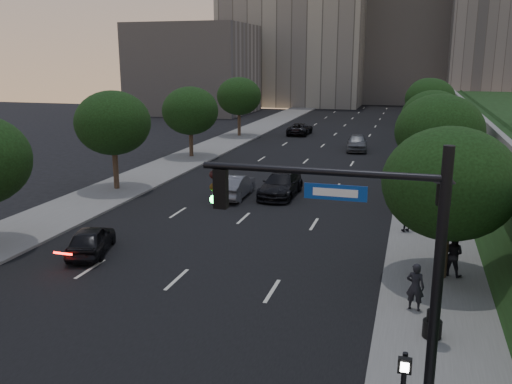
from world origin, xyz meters
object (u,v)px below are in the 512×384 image
(sedan_near_right, at_px, (281,184))
(pedestrian_c, at_px, (407,217))
(pedestrian_a, at_px, (415,287))
(sedan_mid_left, at_px, (235,186))
(street_lamp, at_px, (438,263))
(pedestrian_b, at_px, (452,254))
(sedan_far_left, at_px, (300,129))
(traffic_signal_mast, at_px, (386,290))
(sedan_near_left, at_px, (91,240))
(sedan_far_right, at_px, (357,142))

(sedan_near_right, height_order, pedestrian_c, pedestrian_c)
(sedan_near_right, xyz_separation_m, pedestrian_a, (8.46, -14.99, 0.24))
(sedan_mid_left, bearing_deg, street_lamp, 125.38)
(street_lamp, relative_size, pedestrian_c, 3.56)
(pedestrian_b, bearing_deg, pedestrian_c, -52.68)
(pedestrian_a, bearing_deg, sedan_far_left, -61.73)
(street_lamp, distance_m, sedan_near_right, 19.19)
(traffic_signal_mast, height_order, street_lamp, traffic_signal_mast)
(sedan_far_left, bearing_deg, sedan_near_left, 89.70)
(sedan_near_left, distance_m, pedestrian_b, 15.77)
(pedestrian_b, xyz_separation_m, pedestrian_c, (-1.87, 5.40, -0.11))
(sedan_far_right, bearing_deg, sedan_near_left, -110.74)
(sedan_near_right, distance_m, sedan_far_right, 19.50)
(sedan_far_left, xyz_separation_m, pedestrian_c, (12.75, -34.83, 0.25))
(traffic_signal_mast, bearing_deg, sedan_mid_left, 117.01)
(sedan_near_left, relative_size, sedan_far_right, 0.82)
(pedestrian_a, bearing_deg, pedestrian_c, -75.63)
(traffic_signal_mast, height_order, sedan_near_right, traffic_signal_mast)
(sedan_far_right, bearing_deg, pedestrian_b, -82.76)
(sedan_mid_left, height_order, sedan_far_right, sedan_far_right)
(traffic_signal_mast, bearing_deg, sedan_near_right, 109.49)
(sedan_mid_left, distance_m, sedan_far_left, 30.16)
(street_lamp, height_order, sedan_near_left, street_lamp)
(sedan_near_right, bearing_deg, sedan_mid_left, -156.12)
(sedan_near_left, bearing_deg, sedan_far_left, -109.15)
(traffic_signal_mast, relative_size, pedestrian_b, 3.89)
(street_lamp, bearing_deg, pedestrian_c, 95.28)
(pedestrian_b, bearing_deg, traffic_signal_mast, 96.09)
(traffic_signal_mast, distance_m, sedan_far_right, 41.34)
(sedan_near_left, xyz_separation_m, sedan_mid_left, (3.03, 11.69, 0.09))
(pedestrian_b, bearing_deg, pedestrian_a, 86.91)
(traffic_signal_mast, relative_size, sedan_near_right, 1.33)
(pedestrian_c, bearing_deg, sedan_mid_left, -53.70)
(traffic_signal_mast, bearing_deg, sedan_far_right, 96.68)
(sedan_far_left, relative_size, pedestrian_a, 2.89)
(sedan_far_left, bearing_deg, pedestrian_a, 107.90)
(sedan_mid_left, bearing_deg, pedestrian_a, 127.51)
(sedan_far_right, xyz_separation_m, pedestrian_b, (7.02, -30.62, 0.24))
(traffic_signal_mast, xyz_separation_m, sedan_mid_left, (-10.43, 20.47, -2.92))
(street_lamp, relative_size, sedan_near_left, 1.44)
(sedan_near_right, xyz_separation_m, sedan_far_right, (2.87, 19.29, 0.05))
(street_lamp, distance_m, sedan_near_left, 15.46)
(street_lamp, relative_size, sedan_near_right, 1.07)
(sedan_far_right, bearing_deg, sedan_near_right, -104.13)
(street_lamp, xyz_separation_m, pedestrian_a, (-0.56, 1.84, -1.62))
(sedan_mid_left, bearing_deg, pedestrian_c, 154.63)
(sedan_near_left, height_order, sedan_mid_left, sedan_mid_left)
(street_lamp, height_order, pedestrian_b, street_lamp)
(sedan_near_right, relative_size, pedestrian_c, 3.35)
(street_lamp, xyz_separation_m, pedestrian_b, (0.87, 5.49, -1.59))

